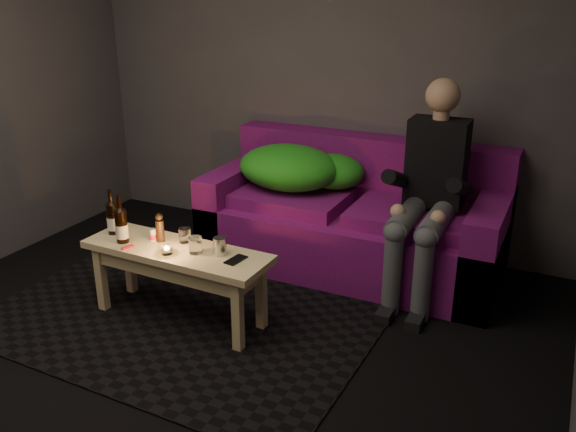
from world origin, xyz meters
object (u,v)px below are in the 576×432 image
Objects in this scene: beer_bottle_b at (121,225)px; steel_cup at (220,246)px; beer_bottle_a at (113,218)px; person at (429,188)px; sofa at (354,223)px; coffee_table at (177,261)px.

beer_bottle_b is 0.65m from steel_cup.
beer_bottle_a reaches higher than steel_cup.
beer_bottle_b is (-1.60, -1.12, -0.13)m from person.
beer_bottle_b is (0.14, -0.08, 0.00)m from beer_bottle_a.
steel_cup is at bearing -108.61° from sofa.
person is 1.96m from beer_bottle_b.
sofa is at bearing 45.77° from beer_bottle_a.
coffee_table is at bearing -139.74° from person.
coffee_table is at bearing -119.23° from sofa.
steel_cup is (-0.96, -1.02, -0.19)m from person.
person is 1.67m from coffee_table.
beer_bottle_a is 0.96× the size of beer_bottle_b.
beer_bottle_a is (-0.49, 0.02, 0.19)m from coffee_table.
sofa is 1.68m from beer_bottle_b.
steel_cup reaches higher than coffee_table.
steel_cup is (-0.40, -1.19, 0.21)m from sofa.
coffee_table is (-0.69, -1.23, 0.07)m from sofa.
beer_bottle_a is at bearing -134.23° from sofa.
sofa is at bearing 60.77° from coffee_table.
sofa reaches higher than coffee_table.
beer_bottle_a is at bearing 177.89° from coffee_table.
sofa reaches higher than beer_bottle_b.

